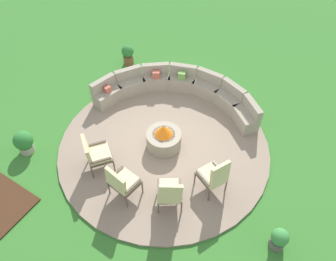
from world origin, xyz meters
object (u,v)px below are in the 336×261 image
(fire_pit, at_px, (164,138))
(potted_plant_0, at_px, (279,239))
(lounge_chair_back_right, at_px, (214,176))
(potted_plant_2, at_px, (128,54))
(curved_stone_bench, at_px, (179,91))
(lounge_chair_front_left, at_px, (95,153))
(potted_plant_1, at_px, (24,142))
(lounge_chair_front_right, at_px, (121,182))
(lounge_chair_back_left, at_px, (170,192))

(fire_pit, distance_m, potted_plant_0, 3.55)
(lounge_chair_back_right, distance_m, potted_plant_2, 5.44)
(curved_stone_bench, relative_size, potted_plant_2, 6.53)
(potted_plant_2, bearing_deg, potted_plant_0, -28.15)
(curved_stone_bench, relative_size, lounge_chair_front_left, 4.36)
(fire_pit, distance_m, potted_plant_1, 3.52)
(lounge_chair_back_right, height_order, potted_plant_0, lounge_chair_back_right)
(fire_pit, height_order, lounge_chair_back_right, lounge_chair_back_right)
(potted_plant_2, bearing_deg, curved_stone_bench, -15.84)
(fire_pit, xyz_separation_m, potted_plant_2, (-2.92, 2.39, 0.03))
(potted_plant_0, distance_m, potted_plant_2, 7.18)
(potted_plant_0, xyz_separation_m, potted_plant_1, (-6.31, -0.99, 0.06))
(curved_stone_bench, height_order, lounge_chair_back_right, lounge_chair_back_right)
(fire_pit, distance_m, curved_stone_bench, 1.84)
(lounge_chair_front_right, relative_size, lounge_chair_back_right, 0.95)
(lounge_chair_back_left, distance_m, potted_plant_0, 2.41)
(fire_pit, xyz_separation_m, lounge_chair_back_right, (1.67, -0.52, 0.28))
(lounge_chair_back_left, distance_m, potted_plant_1, 4.00)
(lounge_chair_front_right, bearing_deg, potted_plant_1, -167.82)
(lounge_chair_front_left, xyz_separation_m, potted_plant_2, (-1.92, 3.82, -0.22))
(curved_stone_bench, xyz_separation_m, potted_plant_1, (-2.30, -3.72, -0.01))
(lounge_chair_back_left, height_order, potted_plant_0, lounge_chair_back_left)
(potted_plant_1, bearing_deg, lounge_chair_front_right, 4.79)
(lounge_chair_front_left, bearing_deg, lounge_chair_back_right, 56.48)
(potted_plant_0, height_order, potted_plant_1, potted_plant_1)
(curved_stone_bench, xyz_separation_m, lounge_chair_front_left, (-0.39, -3.16, 0.23))
(potted_plant_1, bearing_deg, lounge_chair_front_left, 16.46)
(fire_pit, distance_m, lounge_chair_back_right, 1.77)
(lounge_chair_front_left, bearing_deg, potted_plant_0, 43.46)
(lounge_chair_back_left, height_order, potted_plant_1, lounge_chair_back_left)
(lounge_chair_front_left, relative_size, potted_plant_0, 1.80)
(lounge_chair_front_right, distance_m, potted_plant_0, 3.48)
(curved_stone_bench, xyz_separation_m, lounge_chair_front_right, (0.63, -3.48, 0.24))
(curved_stone_bench, bearing_deg, lounge_chair_front_right, -79.76)
(lounge_chair_front_left, relative_size, potted_plant_1, 1.56)
(potted_plant_0, relative_size, potted_plant_2, 0.83)
(lounge_chair_front_left, relative_size, potted_plant_2, 1.50)
(potted_plant_1, bearing_deg, lounge_chair_back_right, 17.73)
(fire_pit, relative_size, lounge_chair_front_left, 0.87)
(lounge_chair_front_left, distance_m, potted_plant_1, 2.00)
(lounge_chair_back_left, bearing_deg, potted_plant_1, 154.58)
(potted_plant_2, bearing_deg, lounge_chair_back_left, -43.69)
(lounge_chair_front_left, distance_m, potted_plant_2, 4.28)
(potted_plant_0, xyz_separation_m, potted_plant_2, (-6.33, 3.38, 0.08))
(curved_stone_bench, bearing_deg, potted_plant_1, -121.65)
(lounge_chair_front_right, height_order, lounge_chair_back_right, lounge_chair_back_right)
(lounge_chair_back_left, bearing_deg, lounge_chair_front_right, 164.61)
(lounge_chair_back_left, bearing_deg, curved_stone_bench, 83.96)
(curved_stone_bench, bearing_deg, lounge_chair_back_right, -44.76)
(curved_stone_bench, relative_size, potted_plant_1, 6.79)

